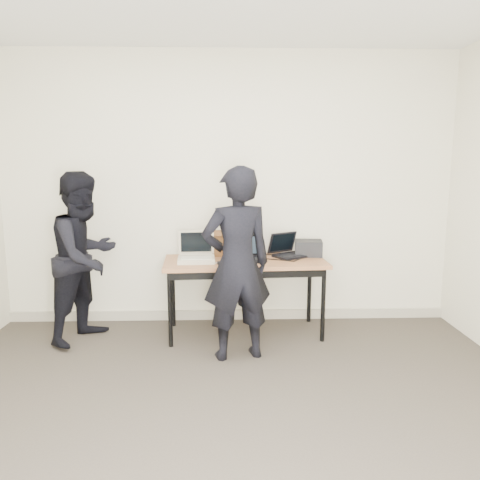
{
  "coord_description": "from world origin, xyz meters",
  "views": [
    {
      "loc": [
        -0.03,
        -2.44,
        1.65
      ],
      "look_at": [
        0.1,
        1.6,
        0.95
      ],
      "focal_mm": 35.0,
      "sensor_mm": 36.0,
      "label": 1
    }
  ],
  "objects_px": {
    "laptop_beige": "(196,255)",
    "person_observer": "(85,257)",
    "laptop_right": "(288,251)",
    "person_typist": "(237,264)",
    "laptop_center": "(246,254)",
    "leather_satchel": "(226,243)",
    "desk": "(245,266)",
    "equipment_box": "(308,248)"
  },
  "relations": [
    {
      "from": "laptop_center",
      "to": "equipment_box",
      "type": "height_order",
      "value": "laptop_center"
    },
    {
      "from": "laptop_right",
      "to": "equipment_box",
      "type": "distance_m",
      "value": 0.21
    },
    {
      "from": "laptop_beige",
      "to": "laptop_right",
      "type": "bearing_deg",
      "value": 8.44
    },
    {
      "from": "laptop_beige",
      "to": "person_observer",
      "type": "xyz_separation_m",
      "value": [
        -1.0,
        -0.06,
        -0.0
      ]
    },
    {
      "from": "equipment_box",
      "to": "laptop_beige",
      "type": "bearing_deg",
      "value": -169.36
    },
    {
      "from": "leather_satchel",
      "to": "person_typist",
      "type": "bearing_deg",
      "value": -82.44
    },
    {
      "from": "equipment_box",
      "to": "leather_satchel",
      "type": "bearing_deg",
      "value": 177.48
    },
    {
      "from": "laptop_center",
      "to": "equipment_box",
      "type": "distance_m",
      "value": 0.64
    },
    {
      "from": "person_observer",
      "to": "person_typist",
      "type": "bearing_deg",
      "value": -82.39
    },
    {
      "from": "laptop_center",
      "to": "person_observer",
      "type": "bearing_deg",
      "value": -178.38
    },
    {
      "from": "laptop_beige",
      "to": "person_observer",
      "type": "distance_m",
      "value": 1.01
    },
    {
      "from": "laptop_center",
      "to": "equipment_box",
      "type": "bearing_deg",
      "value": 14.78
    },
    {
      "from": "laptop_beige",
      "to": "laptop_center",
      "type": "relative_size",
      "value": 1.15
    },
    {
      "from": "desk",
      "to": "laptop_beige",
      "type": "xyz_separation_m",
      "value": [
        -0.45,
        -0.01,
        0.11
      ]
    },
    {
      "from": "desk",
      "to": "person_typist",
      "type": "relative_size",
      "value": 0.96
    },
    {
      "from": "laptop_center",
      "to": "laptop_right",
      "type": "height_order",
      "value": "laptop_center"
    },
    {
      "from": "laptop_center",
      "to": "equipment_box",
      "type": "relative_size",
      "value": 1.18
    },
    {
      "from": "laptop_beige",
      "to": "person_typist",
      "type": "distance_m",
      "value": 0.63
    },
    {
      "from": "desk",
      "to": "laptop_beige",
      "type": "height_order",
      "value": "laptop_beige"
    },
    {
      "from": "laptop_center",
      "to": "person_observer",
      "type": "distance_m",
      "value": 1.47
    },
    {
      "from": "person_typist",
      "to": "equipment_box",
      "type": "bearing_deg",
      "value": -149.66
    },
    {
      "from": "laptop_right",
      "to": "person_typist",
      "type": "relative_size",
      "value": 0.26
    },
    {
      "from": "laptop_center",
      "to": "leather_satchel",
      "type": "height_order",
      "value": "leather_satchel"
    },
    {
      "from": "desk",
      "to": "laptop_center",
      "type": "relative_size",
      "value": 5.02
    },
    {
      "from": "person_typist",
      "to": "leather_satchel",
      "type": "bearing_deg",
      "value": -97.79
    },
    {
      "from": "laptop_center",
      "to": "person_typist",
      "type": "distance_m",
      "value": 0.55
    },
    {
      "from": "desk",
      "to": "laptop_center",
      "type": "height_order",
      "value": "laptop_center"
    },
    {
      "from": "laptop_center",
      "to": "laptop_right",
      "type": "bearing_deg",
      "value": 19.4
    },
    {
      "from": "equipment_box",
      "to": "person_typist",
      "type": "distance_m",
      "value": 1.02
    },
    {
      "from": "laptop_center",
      "to": "leather_satchel",
      "type": "bearing_deg",
      "value": 129.82
    },
    {
      "from": "laptop_center",
      "to": "person_observer",
      "type": "xyz_separation_m",
      "value": [
        -1.47,
        -0.08,
        0.0
      ]
    },
    {
      "from": "equipment_box",
      "to": "person_typist",
      "type": "height_order",
      "value": "person_typist"
    },
    {
      "from": "laptop_beige",
      "to": "leather_satchel",
      "type": "relative_size",
      "value": 0.98
    },
    {
      "from": "laptop_right",
      "to": "person_observer",
      "type": "relative_size",
      "value": 0.27
    },
    {
      "from": "desk",
      "to": "person_observer",
      "type": "height_order",
      "value": "person_observer"
    },
    {
      "from": "leather_satchel",
      "to": "person_observer",
      "type": "relative_size",
      "value": 0.23
    },
    {
      "from": "laptop_beige",
      "to": "laptop_right",
      "type": "xyz_separation_m",
      "value": [
        0.88,
        0.18,
        -0.0
      ]
    },
    {
      "from": "desk",
      "to": "laptop_right",
      "type": "height_order",
      "value": "laptop_right"
    },
    {
      "from": "desk",
      "to": "laptop_right",
      "type": "relative_size",
      "value": 3.7
    },
    {
      "from": "person_observer",
      "to": "equipment_box",
      "type": "bearing_deg",
      "value": -56.77
    },
    {
      "from": "laptop_right",
      "to": "leather_satchel",
      "type": "xyz_separation_m",
      "value": [
        -0.61,
        0.06,
        0.08
      ]
    },
    {
      "from": "laptop_beige",
      "to": "person_observer",
      "type": "height_order",
      "value": "person_observer"
    }
  ]
}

